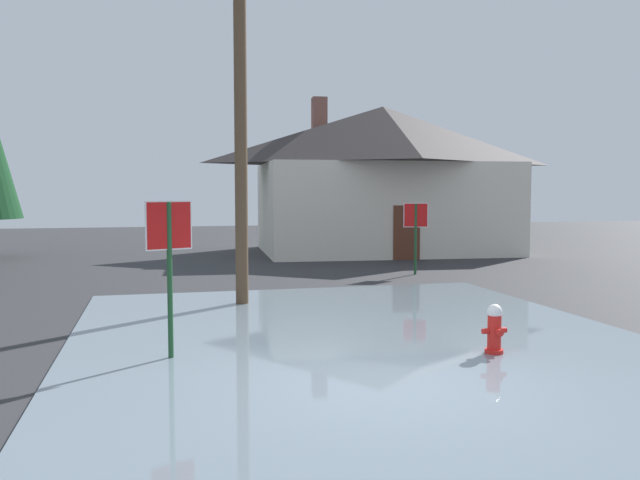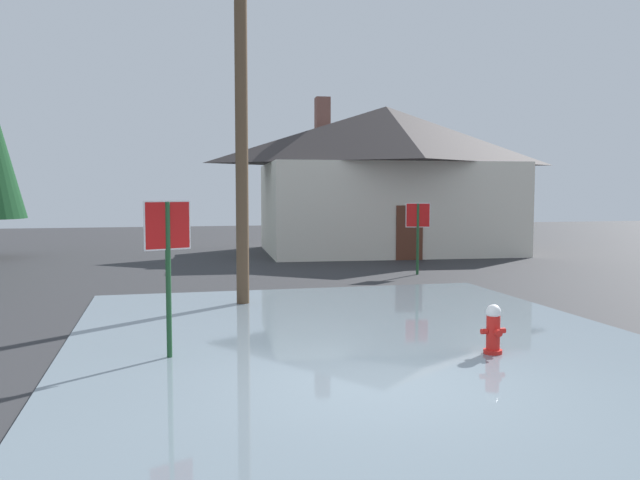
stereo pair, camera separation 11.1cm
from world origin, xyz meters
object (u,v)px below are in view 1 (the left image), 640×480
object	(u,v)px
fire_hydrant	(494,330)
house	(382,177)
stop_sign_near	(169,247)
stop_sign_far	(416,224)
utility_pole	(240,81)

from	to	relation	value
fire_hydrant	house	bearing A→B (deg)	76.34
stop_sign_near	stop_sign_far	bearing A→B (deg)	49.21
utility_pole	stop_sign_far	size ratio (longest dim) A/B	4.36
stop_sign_far	stop_sign_near	bearing A→B (deg)	-130.79
stop_sign_near	fire_hydrant	distance (m)	5.09
house	stop_sign_far	bearing A→B (deg)	-101.65
stop_sign_near	fire_hydrant	bearing A→B (deg)	-10.96
stop_sign_near	utility_pole	world-z (taller)	utility_pole
stop_sign_near	house	distance (m)	18.36
stop_sign_far	fire_hydrant	bearing A→B (deg)	-105.19
utility_pole	stop_sign_near	bearing A→B (deg)	-109.97
fire_hydrant	utility_pole	size ratio (longest dim) A/B	0.08
stop_sign_far	house	bearing A→B (deg)	78.35
stop_sign_near	stop_sign_far	size ratio (longest dim) A/B	1.10
stop_sign_near	utility_pole	xyz separation A→B (m)	(1.65, 4.54, 3.20)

